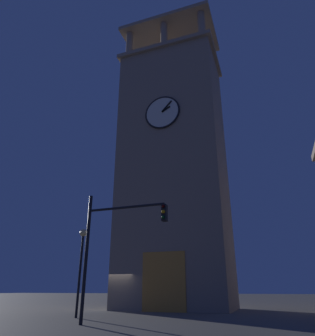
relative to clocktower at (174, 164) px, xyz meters
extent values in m
plane|color=#56544F|center=(3.68, 2.48, -12.08)|extent=(200.00, 200.00, 0.00)
cube|color=gray|center=(0.00, -0.01, -0.61)|extent=(8.79, 6.01, 22.93)
cube|color=gray|center=(0.00, -0.01, 11.06)|extent=(9.39, 6.61, 0.40)
cylinder|color=gray|center=(-3.80, 2.39, 12.87)|extent=(0.70, 0.70, 3.22)
cylinder|color=gray|center=(0.00, 2.39, 12.87)|extent=(0.70, 0.70, 3.22)
cylinder|color=gray|center=(3.80, 2.39, 12.87)|extent=(0.70, 0.70, 3.22)
cylinder|color=gray|center=(-3.80, -2.42, 12.87)|extent=(0.70, 0.70, 3.22)
cylinder|color=gray|center=(0.00, -2.42, 12.87)|extent=(0.70, 0.70, 3.22)
cylinder|color=gray|center=(3.80, -2.42, 12.87)|extent=(0.70, 0.70, 3.22)
cube|color=gray|center=(0.00, -0.01, 14.67)|extent=(9.39, 6.61, 0.40)
cylinder|color=black|center=(0.00, -0.01, 15.89)|extent=(0.12, 0.12, 2.02)
cylinder|color=silver|center=(0.00, 3.05, 3.64)|extent=(3.01, 0.12, 3.01)
torus|color=black|center=(0.00, 3.07, 3.64)|extent=(3.17, 0.16, 3.17)
cube|color=black|center=(-0.37, 3.15, 3.83)|extent=(0.79, 0.06, 0.49)
cube|color=black|center=(-0.44, 3.15, 4.10)|extent=(0.97, 0.06, 1.01)
cube|color=orange|center=(0.00, 2.94, -10.08)|extent=(3.20, 0.24, 4.00)
cylinder|color=black|center=(0.78, 11.86, -9.16)|extent=(0.16, 0.16, 5.83)
cylinder|color=black|center=(-1.17, 11.86, -7.01)|extent=(3.91, 0.12, 0.12)
cube|color=black|center=(-3.13, 11.86, -7.43)|extent=(0.22, 0.30, 0.75)
sphere|color=#360505|center=(-3.13, 12.04, -7.16)|extent=(0.16, 0.16, 0.16)
sphere|color=orange|center=(-3.13, 12.04, -7.41)|extent=(0.16, 0.16, 0.16)
sphere|color=#063316|center=(-3.13, 12.04, -7.66)|extent=(0.16, 0.16, 0.16)
cylinder|color=black|center=(3.01, 8.92, -9.89)|extent=(0.14, 0.14, 4.37)
sphere|color=#F9DB8C|center=(3.01, 8.92, -7.49)|extent=(0.44, 0.44, 0.44)
camera|label=1|loc=(-7.51, 24.70, -10.64)|focal=32.80mm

